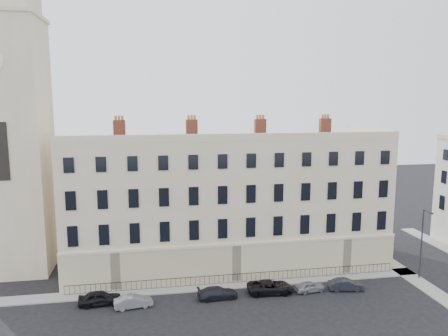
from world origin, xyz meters
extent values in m
plane|color=black|center=(0.00, 0.00, 0.00)|extent=(160.00, 160.00, 0.00)
cube|color=beige|center=(-6.00, 12.00, 7.50)|extent=(36.00, 12.00, 15.00)
cube|color=beige|center=(-6.00, 5.92, 2.00)|extent=(36.10, 0.18, 4.00)
cube|color=beige|center=(12.08, 12.00, 2.00)|extent=(0.18, 12.10, 4.00)
cube|color=beige|center=(-6.00, 6.15, 15.40)|extent=(36.00, 0.35, 0.80)
cube|color=beige|center=(11.85, 12.00, 15.40)|extent=(0.35, 12.00, 0.80)
cube|color=brown|center=(-18.00, 12.00, 16.00)|extent=(1.30, 0.70, 2.00)
cube|color=brown|center=(-10.00, 12.00, 16.00)|extent=(1.30, 0.70, 2.00)
cube|color=brown|center=(-2.00, 12.00, 16.00)|extent=(1.30, 0.70, 2.00)
cube|color=brown|center=(6.00, 12.00, 16.00)|extent=(1.30, 0.70, 2.00)
cube|color=beige|center=(-30.00, 14.00, 14.00)|extent=(8.00, 8.00, 28.00)
cube|color=gray|center=(-10.00, 5.00, 0.06)|extent=(48.00, 2.00, 0.12)
cube|color=gray|center=(13.00, 8.00, 0.06)|extent=(2.00, 24.00, 0.12)
cube|color=black|center=(-6.00, 5.40, 1.02)|extent=(35.00, 0.04, 0.04)
cube|color=black|center=(-6.00, 5.40, 0.12)|extent=(35.00, 0.04, 0.04)
imported|color=black|center=(-19.82, 2.88, 0.68)|extent=(4.07, 1.85, 1.35)
imported|color=slate|center=(-16.69, 1.80, 0.59)|extent=(3.70, 1.75, 1.17)
imported|color=black|center=(-8.64, 2.25, 0.58)|extent=(4.03, 1.77, 1.15)
imported|color=black|center=(-3.24, 2.52, 0.65)|extent=(4.78, 2.43, 1.30)
imported|color=gray|center=(0.78, 2.14, 0.54)|extent=(3.30, 1.69, 1.07)
imported|color=#20232B|center=(4.55, 1.83, 0.58)|extent=(3.68, 1.75, 1.17)
cylinder|color=#343339|center=(13.66, 3.15, 3.91)|extent=(0.16, 0.16, 7.81)
cylinder|color=#343339|center=(13.61, 2.47, 7.71)|extent=(0.20, 1.47, 0.10)
cube|color=#343339|center=(13.56, 1.79, 7.66)|extent=(0.21, 0.50, 0.12)
camera|label=1|loc=(-15.01, -37.39, 19.24)|focal=35.00mm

